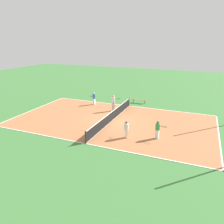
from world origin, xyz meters
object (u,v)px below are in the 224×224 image
object	(u,v)px
tennis_ball_left_sideline	(83,130)
tennis_ball_near_net	(65,102)
tennis_ball_far_baseline	(43,109)
player_far_white	(126,128)
tennis_net	(112,116)
player_near_white	(113,102)
tennis_ball_midcourt	(127,110)
bench	(139,100)
player_near_blue	(94,98)
player_far_green	(158,129)

from	to	relation	value
tennis_ball_left_sideline	tennis_ball_near_net	xyz separation A→B (m)	(-6.98, -6.55, 0.00)
tennis_ball_near_net	tennis_ball_far_baseline	xyz separation A→B (m)	(3.30, -0.73, 0.00)
player_far_white	tennis_ball_near_net	distance (m)	12.58
player_far_white	tennis_net	bearing A→B (deg)	19.26
player_near_white	tennis_ball_far_baseline	size ratio (longest dim) A/B	26.65
tennis_ball_left_sideline	player_far_white	bearing A→B (deg)	91.58
player_near_white	tennis_ball_midcourt	bearing A→B (deg)	8.88
bench	tennis_ball_far_baseline	world-z (taller)	bench
bench	player_near_white	distance (m)	4.62
player_near_blue	tennis_ball_left_sideline	xyz separation A→B (m)	(7.55, 2.71, -0.81)
player_far_green	tennis_ball_midcourt	distance (m)	7.71
player_far_green	player_near_white	world-z (taller)	player_near_white
player_near_blue	tennis_ball_far_baseline	distance (m)	6.05
tennis_ball_near_net	tennis_ball_far_baseline	distance (m)	3.38
player_far_white	tennis_ball_near_net	size ratio (longest dim) A/B	20.88
bench	tennis_ball_near_net	world-z (taller)	bench
player_near_blue	player_far_white	xyz separation A→B (m)	(7.44, 6.66, -0.05)
player_near_blue	player_far_white	size ratio (longest dim) A/B	1.05
bench	player_far_green	world-z (taller)	player_far_green
tennis_ball_near_net	player_near_white	bearing A→B (deg)	82.87
tennis_ball_midcourt	bench	bearing A→B (deg)	172.27
player_near_blue	player_far_green	bearing A→B (deg)	60.36
tennis_net	player_near_white	bearing A→B (deg)	-160.16
player_near_white	tennis_ball_left_sideline	distance (m)	6.21
player_far_green	tennis_ball_near_net	xyz separation A→B (m)	(-6.07, -12.86, -0.81)
player_near_white	tennis_ball_midcourt	distance (m)	1.91
player_far_white	tennis_ball_far_baseline	world-z (taller)	player_far_white
player_near_blue	tennis_ball_midcourt	size ratio (longest dim) A/B	22.01
tennis_ball_near_net	bench	bearing A→B (deg)	111.02
tennis_net	tennis_ball_midcourt	xyz separation A→B (m)	(-3.78, 0.30, -0.47)
player_near_blue	bench	bearing A→B (deg)	126.43
tennis_net	player_near_blue	distance (m)	5.95
player_far_white	bench	bearing A→B (deg)	-9.62
player_near_white	player_far_white	xyz separation A→B (m)	(6.00, 3.57, -0.25)
tennis_ball_midcourt	player_near_blue	bearing A→B (deg)	-96.61
bench	tennis_ball_left_sideline	size ratio (longest dim) A/B	26.16
player_far_green	tennis_ball_midcourt	world-z (taller)	player_far_green
tennis_net	player_near_white	distance (m)	3.07
player_far_green	tennis_ball_midcourt	xyz separation A→B (m)	(-6.14, -4.60, -0.81)
player_far_green	tennis_ball_left_sideline	world-z (taller)	player_far_green
player_far_green	tennis_ball_near_net	bearing A→B (deg)	169.47
player_far_white	tennis_ball_far_baseline	size ratio (longest dim) A/B	20.88
tennis_ball_near_net	tennis_ball_midcourt	size ratio (longest dim) A/B	1.00
player_far_white	tennis_ball_left_sideline	world-z (taller)	player_far_white
player_near_white	player_far_white	distance (m)	6.99
player_near_blue	tennis_ball_far_baseline	xyz separation A→B (m)	(3.87, -4.57, -0.81)
tennis_net	tennis_ball_far_baseline	xyz separation A→B (m)	(-0.41, -8.69, -0.47)
tennis_net	tennis_ball_left_sideline	xyz separation A→B (m)	(3.26, -1.41, -0.47)
player_near_blue	player_far_white	bearing A→B (deg)	48.60
player_near_blue	tennis_ball_left_sideline	distance (m)	8.06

